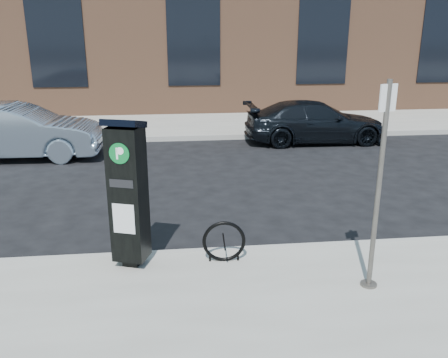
{
  "coord_description": "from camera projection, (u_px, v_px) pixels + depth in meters",
  "views": [
    {
      "loc": [
        -0.93,
        -6.53,
        3.36
      ],
      "look_at": [
        -0.14,
        0.5,
        1.1
      ],
      "focal_mm": 38.0,
      "sensor_mm": 36.0,
      "label": 1
    }
  ],
  "objects": [
    {
      "name": "building",
      "position": [
        188.0,
        10.0,
        22.13
      ],
      "size": [
        28.0,
        10.05,
        8.25
      ],
      "color": "brown",
      "rests_on": "ground"
    },
    {
      "name": "sidewalk_far",
      "position": [
        193.0,
        108.0,
        20.53
      ],
      "size": [
        60.0,
        12.0,
        0.15
      ],
      "primitive_type": "cube",
      "color": "gray",
      "rests_on": "ground"
    },
    {
      "name": "curb_near",
      "position": [
        237.0,
        253.0,
        7.26
      ],
      "size": [
        60.0,
        0.12,
        0.16
      ],
      "primitive_type": "cube",
      "color": "#9E9B93",
      "rests_on": "ground"
    },
    {
      "name": "ground",
      "position": [
        237.0,
        257.0,
        7.3
      ],
      "size": [
        120.0,
        120.0,
        0.0
      ],
      "primitive_type": "plane",
      "color": "black",
      "rests_on": "ground"
    },
    {
      "name": "car_dark",
      "position": [
        315.0,
        122.0,
        14.48
      ],
      "size": [
        4.32,
        1.78,
        1.25
      ],
      "primitive_type": "imported",
      "rotation": [
        0.0,
        0.0,
        1.56
      ],
      "color": "black",
      "rests_on": "ground"
    },
    {
      "name": "car_silver",
      "position": [
        16.0,
        132.0,
        12.6
      ],
      "size": [
        4.46,
        1.64,
        1.46
      ],
      "primitive_type": "imported",
      "rotation": [
        0.0,
        0.0,
        1.55
      ],
      "color": "#7F90A1",
      "rests_on": "ground"
    },
    {
      "name": "sign_pole",
      "position": [
        378.0,
        190.0,
        5.79
      ],
      "size": [
        0.23,
        0.21,
        2.66
      ],
      "rotation": [
        0.0,
        0.0,
        0.28
      ],
      "color": "#57534D",
      "rests_on": "sidewalk_near"
    },
    {
      "name": "parking_kiosk",
      "position": [
        128.0,
        192.0,
        6.43
      ],
      "size": [
        0.6,
        0.56,
        2.12
      ],
      "rotation": [
        0.0,
        0.0,
        -0.33
      ],
      "color": "black",
      "rests_on": "sidewalk_near"
    },
    {
      "name": "bike_rack",
      "position": [
        224.0,
        242.0,
        6.76
      ],
      "size": [
        0.62,
        0.08,
        0.62
      ],
      "rotation": [
        0.0,
        0.0,
        -0.05
      ],
      "color": "black",
      "rests_on": "sidewalk_near"
    },
    {
      "name": "curb_far",
      "position": [
        202.0,
        138.0,
        14.87
      ],
      "size": [
        60.0,
        0.12,
        0.16
      ],
      "primitive_type": "cube",
      "color": "#9E9B93",
      "rests_on": "ground"
    }
  ]
}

